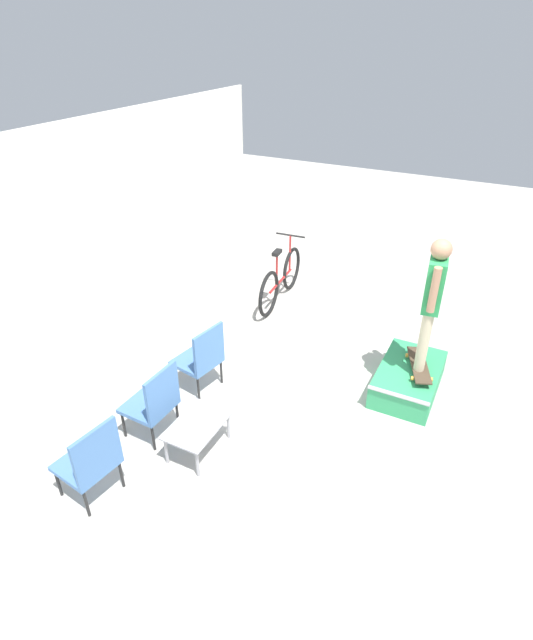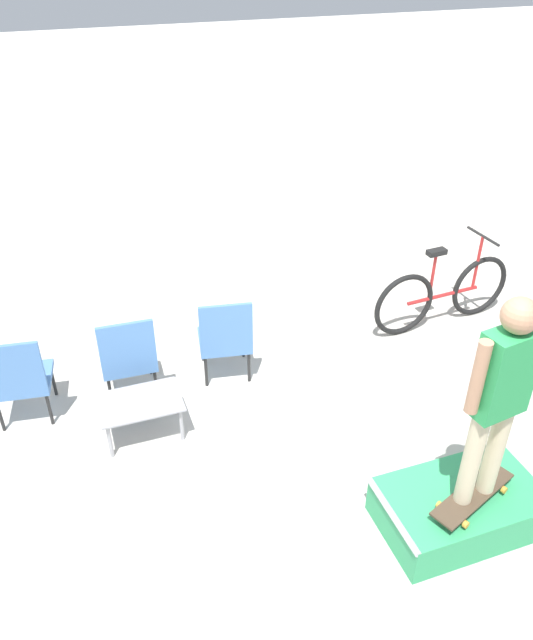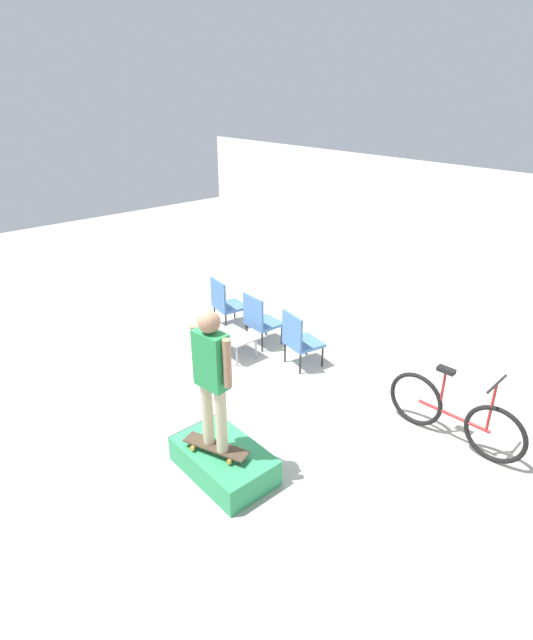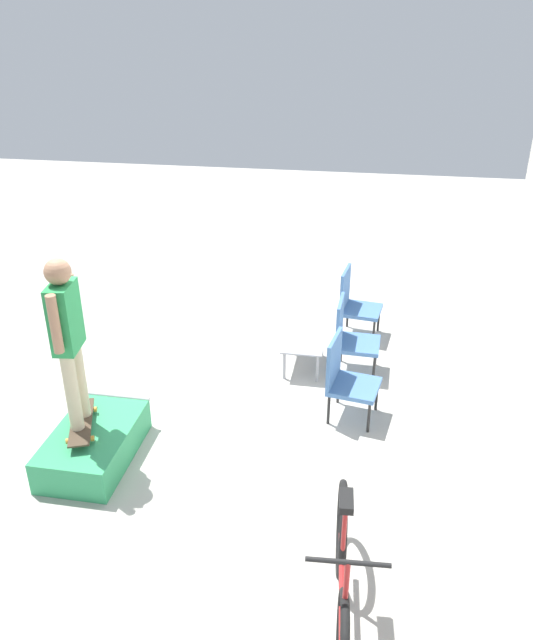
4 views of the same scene
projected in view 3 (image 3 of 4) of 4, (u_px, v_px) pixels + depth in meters
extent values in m
plane|color=#B7B2A8|center=(217.00, 410.00, 7.09)|extent=(24.00, 24.00, 0.00)
cube|color=white|center=(414.00, 246.00, 9.17)|extent=(12.00, 0.06, 3.00)
cube|color=#339E60|center=(224.00, 460.00, 5.89)|extent=(1.23, 0.74, 0.34)
cylinder|color=#B7B7BC|center=(194.00, 424.00, 6.23)|extent=(0.05, 0.74, 0.05)
cube|color=#473828|center=(216.00, 446.00, 5.72)|extent=(0.82, 0.47, 0.02)
cylinder|color=gold|center=(240.00, 450.00, 5.72)|extent=(0.06, 0.05, 0.05)
cylinder|color=gold|center=(229.00, 462.00, 5.54)|extent=(0.06, 0.05, 0.05)
cylinder|color=gold|center=(204.00, 437.00, 5.93)|extent=(0.06, 0.05, 0.05)
cylinder|color=gold|center=(193.00, 448.00, 5.75)|extent=(0.06, 0.05, 0.05)
cylinder|color=#C6B793|center=(207.00, 413.00, 5.61)|extent=(0.13, 0.13, 0.81)
cylinder|color=#C6B793|center=(221.00, 421.00, 5.48)|extent=(0.13, 0.13, 0.81)
cube|color=#28934C|center=(211.00, 360.00, 5.23)|extent=(0.40, 0.25, 0.64)
cylinder|color=#A87A5B|center=(196.00, 349.00, 5.35)|extent=(0.09, 0.09, 0.55)
cylinder|color=#A87A5B|center=(227.00, 363.00, 5.07)|extent=(0.09, 0.09, 0.55)
sphere|color=#A87A5B|center=(209.00, 322.00, 5.04)|extent=(0.24, 0.24, 0.24)
cube|color=#9E9EA3|center=(234.00, 335.00, 8.37)|extent=(0.74, 0.50, 0.02)
cylinder|color=#9E9EA3|center=(214.00, 343.00, 8.55)|extent=(0.04, 0.04, 0.37)
cylinder|color=#9E9EA3|center=(237.00, 356.00, 8.11)|extent=(0.04, 0.04, 0.37)
cylinder|color=#9E9EA3|center=(232.00, 335.00, 8.79)|extent=(0.04, 0.04, 0.37)
cylinder|color=#9E9EA3|center=(256.00, 349.00, 8.35)|extent=(0.04, 0.04, 0.37)
cylinder|color=black|center=(246.00, 318.00, 9.46)|extent=(0.03, 0.03, 0.37)
cylinder|color=black|center=(234.00, 310.00, 9.79)|extent=(0.03, 0.03, 0.37)
cylinder|color=black|center=(226.00, 323.00, 9.24)|extent=(0.03, 0.03, 0.37)
cylinder|color=black|center=(215.00, 315.00, 9.57)|extent=(0.03, 0.03, 0.37)
cube|color=#4C7AB7|center=(230.00, 306.00, 9.43)|extent=(0.58, 0.58, 0.05)
cube|color=#4C7AB7|center=(218.00, 295.00, 9.18)|extent=(0.52, 0.11, 0.54)
cylinder|color=black|center=(282.00, 335.00, 8.82)|extent=(0.03, 0.03, 0.37)
cylinder|color=black|center=(266.00, 326.00, 9.13)|extent=(0.03, 0.03, 0.37)
cylinder|color=black|center=(262.00, 342.00, 8.57)|extent=(0.03, 0.03, 0.37)
cylinder|color=black|center=(247.00, 333.00, 8.88)|extent=(0.03, 0.03, 0.37)
cube|color=#4C7AB7|center=(264.00, 323.00, 8.76)|extent=(0.54, 0.54, 0.05)
cube|color=#4C7AB7|center=(253.00, 312.00, 8.50)|extent=(0.52, 0.06, 0.54)
cylinder|color=black|center=(322.00, 356.00, 8.11)|extent=(0.03, 0.03, 0.37)
cylinder|color=black|center=(307.00, 346.00, 8.45)|extent=(0.03, 0.03, 0.37)
cylinder|color=black|center=(300.00, 364.00, 7.90)|extent=(0.03, 0.03, 0.37)
cylinder|color=black|center=(285.00, 352.00, 8.24)|extent=(0.03, 0.03, 0.37)
cube|color=#4C7AB7|center=(304.00, 343.00, 8.09)|extent=(0.60, 0.60, 0.05)
cube|color=#4C7AB7|center=(292.00, 330.00, 7.85)|extent=(0.52, 0.13, 0.54)
torus|color=black|center=(495.00, 434.00, 5.99)|extent=(0.77, 0.11, 0.76)
torus|color=black|center=(416.00, 399.00, 6.67)|extent=(0.77, 0.11, 0.76)
cylinder|color=#AD2323|center=(453.00, 416.00, 6.33)|extent=(0.95, 0.11, 0.04)
cylinder|color=#AD2323|center=(442.00, 391.00, 6.33)|extent=(0.04, 0.04, 0.56)
cube|color=black|center=(446.00, 370.00, 6.20)|extent=(0.23, 0.12, 0.06)
cylinder|color=#AD2323|center=(491.00, 408.00, 5.92)|extent=(0.04, 0.04, 0.67)
cylinder|color=black|center=(497.00, 384.00, 5.77)|extent=(0.07, 0.52, 0.03)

